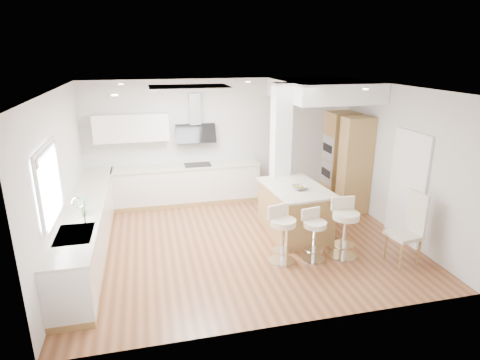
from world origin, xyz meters
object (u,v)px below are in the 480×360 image
object	(u,v)px
bar_stool_a	(282,232)
bar_stool_b	(314,232)
peninsula	(294,210)
dining_chair	(410,225)
bar_stool_c	(345,225)

from	to	relation	value
bar_stool_a	bar_stool_b	bearing A→B (deg)	-24.06
peninsula	dining_chair	world-z (taller)	dining_chair
bar_stool_b	bar_stool_a	bearing A→B (deg)	162.04
peninsula	bar_stool_a	bearing A→B (deg)	-125.19
peninsula	bar_stool_c	distance (m)	1.20
dining_chair	bar_stool_a	bearing A→B (deg)	160.17
bar_stool_b	bar_stool_c	size ratio (longest dim) A/B	0.86
peninsula	bar_stool_b	size ratio (longest dim) A/B	1.82
peninsula	bar_stool_c	bearing A→B (deg)	-70.81
bar_stool_a	bar_stool_b	distance (m)	0.55
peninsula	bar_stool_c	xyz separation A→B (m)	(0.48, -1.10, 0.11)
bar_stool_a	bar_stool_b	size ratio (longest dim) A/B	1.09
bar_stool_c	dining_chair	distance (m)	1.05
bar_stool_b	bar_stool_c	xyz separation A→B (m)	(0.55, -0.01, 0.08)
peninsula	bar_stool_c	world-z (taller)	bar_stool_c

